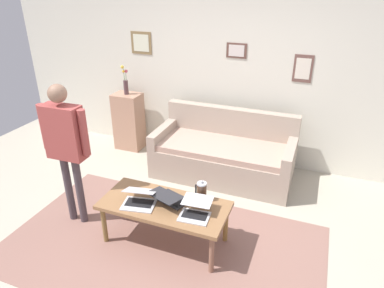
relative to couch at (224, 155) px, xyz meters
The scene contains 12 objects.
ground_plane 1.63m from the couch, 84.44° to the left, with size 7.68×7.68×0.00m, color #B2A996.
area_rug 1.67m from the couch, 84.14° to the left, with size 3.22×1.88×0.01m, color #8A6257.
back_wall 1.22m from the couch, 75.52° to the right, with size 7.04×0.11×2.70m.
couch is the anchor object (origin of this frame).
coffee_table 1.55m from the couch, 83.76° to the left, with size 1.29×0.59×0.47m.
laptop_left 1.68m from the couch, 76.16° to the left, with size 0.37×0.36×0.16m.
laptop_center 1.50m from the couch, 84.84° to the left, with size 0.42×0.41×0.13m.
laptop_right 1.61m from the couch, 96.64° to the left, with size 0.31×0.35×0.12m.
french_press 1.37m from the couch, 96.66° to the left, with size 0.12×0.10×0.23m.
side_shelf 1.69m from the couch, ahead, with size 0.42×0.32×0.90m.
flower_vase 1.85m from the couch, ahead, with size 0.09×0.08×0.44m.
person_standing 2.13m from the couch, 51.53° to the left, with size 0.57×0.19×1.60m.
Camera 1 is at (-1.28, 2.50, 2.52)m, focal length 32.40 mm.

